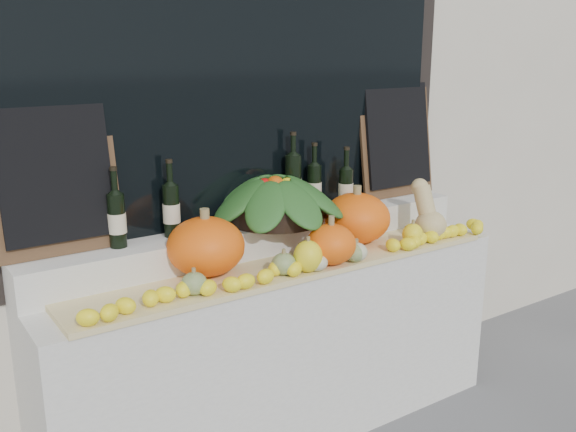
{
  "coord_description": "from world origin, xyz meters",
  "views": [
    {
      "loc": [
        -1.55,
        -0.84,
        1.87
      ],
      "look_at": [
        0.0,
        1.45,
        1.12
      ],
      "focal_mm": 40.0,
      "sensor_mm": 36.0,
      "label": 1
    }
  ],
  "objects": [
    {
      "name": "pumpkin_left",
      "position": [
        -0.38,
        1.51,
        1.03
      ],
      "size": [
        0.43,
        0.43,
        0.25
      ],
      "primitive_type": "ellipsoid",
      "rotation": [
        0.0,
        0.0,
        0.37
      ],
      "color": "#FF610D",
      "rests_on": "straw_bedding"
    },
    {
      "name": "produce_bowl",
      "position": [
        0.07,
        1.66,
        1.15
      ],
      "size": [
        0.71,
        0.71,
        0.23
      ],
      "color": "black",
      "rests_on": "rear_tier"
    },
    {
      "name": "chalkboard_right",
      "position": [
        0.92,
        1.74,
        1.36
      ],
      "size": [
        0.5,
        0.12,
        0.62
      ],
      "rotation": [
        -0.15,
        0.0,
        0.0
      ],
      "color": "#4C331E",
      "rests_on": "rear_tier"
    },
    {
      "name": "straw_bedding",
      "position": [
        0.0,
        1.4,
        0.89
      ],
      "size": [
        2.1,
        0.32,
        0.02
      ],
      "primitive_type": "cube",
      "color": "tan",
      "rests_on": "display_sill"
    },
    {
      "name": "rear_tier",
      "position": [
        0.0,
        1.68,
        0.96
      ],
      "size": [
        2.3,
        0.25,
        0.16
      ],
      "primitive_type": "cube",
      "color": "silver",
      "rests_on": "display_sill"
    },
    {
      "name": "butternut_squash",
      "position": [
        0.8,
        1.36,
        1.02
      ],
      "size": [
        0.16,
        0.21,
        0.3
      ],
      "color": "tan",
      "rests_on": "straw_bedding"
    },
    {
      "name": "wine_bottle_near_left",
      "position": [
        -0.45,
        1.7,
        1.16
      ],
      "size": [
        0.08,
        0.08,
        0.35
      ],
      "color": "black",
      "rests_on": "rear_tier"
    },
    {
      "name": "wine_bottle_tall",
      "position": [
        0.2,
        1.7,
        1.19
      ],
      "size": [
        0.08,
        0.08,
        0.41
      ],
      "color": "black",
      "rests_on": "rear_tier"
    },
    {
      "name": "wine_bottle_near_right",
      "position": [
        0.33,
        1.7,
        1.16
      ],
      "size": [
        0.08,
        0.08,
        0.35
      ],
      "color": "black",
      "rests_on": "rear_tier"
    },
    {
      "name": "pumpkin_right",
      "position": [
        0.45,
        1.5,
        1.03
      ],
      "size": [
        0.39,
        0.39,
        0.25
      ],
      "primitive_type": "ellipsoid",
      "rotation": [
        0.0,
        0.0,
        0.17
      ],
      "color": "#FF610D",
      "rests_on": "straw_bedding"
    },
    {
      "name": "lemon_heap",
      "position": [
        0.0,
        1.29,
        0.94
      ],
      "size": [
        2.2,
        0.16,
        0.06
      ],
      "primitive_type": null,
      "color": "yellow",
      "rests_on": "straw_bedding"
    },
    {
      "name": "wine_bottle_far_left",
      "position": [
        -0.7,
        1.68,
        1.16
      ],
      "size": [
        0.08,
        0.08,
        0.34
      ],
      "color": "black",
      "rests_on": "rear_tier"
    },
    {
      "name": "wine_bottle_far_right",
      "position": [
        0.49,
        1.64,
        1.15
      ],
      "size": [
        0.08,
        0.08,
        0.32
      ],
      "color": "black",
      "rests_on": "rear_tier"
    },
    {
      "name": "decorative_gourds",
      "position": [
        0.07,
        1.3,
        0.96
      ],
      "size": [
        1.28,
        0.16,
        0.16
      ],
      "color": "#2F5C1B",
      "rests_on": "straw_bedding"
    },
    {
      "name": "chalkboard_left",
      "position": [
        -0.92,
        1.74,
        1.36
      ],
      "size": [
        0.5,
        0.12,
        0.62
      ],
      "rotation": [
        -0.15,
        0.0,
        0.0
      ],
      "color": "#4C331E",
      "rests_on": "rear_tier"
    },
    {
      "name": "pumpkin_center",
      "position": [
        0.14,
        1.32,
        1.0
      ],
      "size": [
        0.23,
        0.23,
        0.18
      ],
      "primitive_type": "ellipsoid",
      "rotation": [
        0.0,
        0.0,
        -0.01
      ],
      "color": "#FF610D",
      "rests_on": "straw_bedding"
    },
    {
      "name": "display_sill",
      "position": [
        0.0,
        1.52,
        0.44
      ],
      "size": [
        2.3,
        0.55,
        0.88
      ],
      "primitive_type": "cube",
      "color": "silver",
      "rests_on": "ground"
    }
  ]
}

